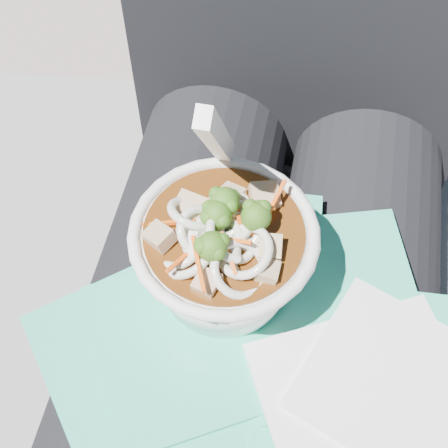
% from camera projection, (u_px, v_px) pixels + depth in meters
% --- Properties ---
extents(stone_ledge, '(1.05, 0.62, 0.47)m').
position_uv_depth(stone_ledge, '(264.00, 331.00, 0.90)').
color(stone_ledge, slate).
rests_on(stone_ledge, ground).
extents(lap, '(0.32, 0.48, 0.15)m').
position_uv_depth(lap, '(255.00, 342.00, 0.56)').
color(lap, black).
rests_on(lap, stone_ledge).
extents(person_body, '(0.34, 0.94, 1.02)m').
position_uv_depth(person_body, '(273.00, 244.00, 0.59)').
color(person_body, black).
rests_on(person_body, ground).
extents(plastic_bag, '(0.37, 0.31, 0.01)m').
position_uv_depth(plastic_bag, '(287.00, 352.00, 0.46)').
color(plastic_bag, '#2CB994').
rests_on(plastic_bag, lap).
extents(napkins, '(0.20, 0.20, 0.01)m').
position_uv_depth(napkins, '(381.00, 402.00, 0.43)').
color(napkins, white).
rests_on(napkins, plastic_bag).
extents(udon_bowl, '(0.15, 0.15, 0.19)m').
position_uv_depth(udon_bowl, '(224.00, 250.00, 0.45)').
color(udon_bowl, white).
rests_on(udon_bowl, plastic_bag).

